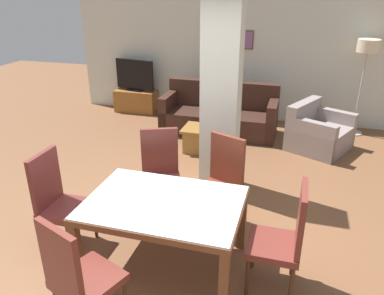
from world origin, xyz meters
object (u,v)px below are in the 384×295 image
object	(u,v)px
dining_table	(164,214)
dining_chair_far_right	(221,179)
floor_lamp	(367,55)
dining_chair_far_left	(161,171)
dining_chair_head_left	(58,198)
tv_screen	(135,76)
tv_stand	(136,101)
armchair	(318,133)
sofa	(220,116)
bottle	(205,121)
dining_chair_head_right	(285,236)
dining_chair_near_left	(77,275)
coffee_table	(201,139)

from	to	relation	value
dining_table	dining_chair_far_right	distance (m)	0.95
floor_lamp	dining_chair_far_left	bearing A→B (deg)	-125.78
dining_chair_head_left	tv_screen	distance (m)	4.66
tv_stand	armchair	bearing A→B (deg)	-15.29
armchair	sofa	bearing A→B (deg)	-74.33
dining_table	bottle	distance (m)	2.91
sofa	bottle	xyz separation A→B (m)	(-0.05, -0.90, 0.21)
dining_table	bottle	size ratio (longest dim) A/B	5.29
dining_chair_head_right	sofa	bearing A→B (deg)	20.23
armchair	tv_screen	bearing A→B (deg)	-79.36
dining_chair_far_left	dining_chair_near_left	bearing A→B (deg)	67.47
coffee_table	bottle	xyz separation A→B (m)	(0.05, 0.06, 0.30)
armchair	dining_table	bearing A→B (deg)	2.49
dining_table	armchair	world-z (taller)	armchair
dining_chair_head_right	coffee_table	world-z (taller)	dining_chair_head_right
dining_chair_head_left	dining_chair_near_left	bearing A→B (deg)	40.87
tv_screen	floor_lamp	xyz separation A→B (m)	(4.49, -0.10, 0.67)
dining_chair_near_left	floor_lamp	world-z (taller)	floor_lamp
dining_chair_far_left	dining_chair_head_right	distance (m)	1.72
sofa	dining_chair_head_left	bearing A→B (deg)	76.84
dining_chair_near_left	tv_screen	bearing A→B (deg)	131.10
dining_table	bottle	bearing A→B (deg)	96.51
dining_chair_far_left	tv_stand	size ratio (longest dim) A/B	1.16
armchair	coffee_table	world-z (taller)	armchair
dining_chair_far_left	tv_screen	distance (m)	4.13
dining_chair_head_right	tv_screen	size ratio (longest dim) A/B	1.17
dining_chair_far_right	bottle	world-z (taller)	dining_chair_far_right
armchair	tv_stand	world-z (taller)	armchair
dining_chair_head_right	coffee_table	xyz separation A→B (m)	(-1.50, 2.83, -0.35)
dining_chair_near_left	tv_stand	distance (m)	5.78
dining_table	dining_chair_far_left	xyz separation A→B (m)	(-0.36, 0.88, -0.02)
dining_chair_near_left	bottle	world-z (taller)	dining_chair_near_left
armchair	tv_screen	xyz separation A→B (m)	(-3.81, 1.04, 0.53)
sofa	tv_screen	xyz separation A→B (m)	(-2.03, 0.72, 0.49)
dining_chair_head_left	armchair	bearing A→B (deg)	142.45
dining_chair_far_right	armchair	bearing A→B (deg)	-91.09
bottle	floor_lamp	bearing A→B (deg)	31.15
dining_chair_head_left	tv_screen	world-z (taller)	tv_screen
tv_stand	tv_screen	size ratio (longest dim) A/B	1.00
floor_lamp	sofa	bearing A→B (deg)	-165.76
tv_screen	dining_chair_head_right	bearing A→B (deg)	137.54
bottle	tv_stand	distance (m)	2.57
tv_stand	dining_chair_head_right	bearing A→B (deg)	-52.75
tv_stand	floor_lamp	size ratio (longest dim) A/B	0.52
dining_chair_head_right	floor_lamp	size ratio (longest dim) A/B	0.61
tv_screen	dining_chair_far_left	bearing A→B (deg)	128.44
dining_chair_far_right	tv_screen	size ratio (longest dim) A/B	1.17
dining_table	dining_chair_near_left	distance (m)	0.99
dining_chair_head_left	bottle	size ratio (longest dim) A/B	3.80
coffee_table	dining_chair_far_left	bearing A→B (deg)	-89.50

